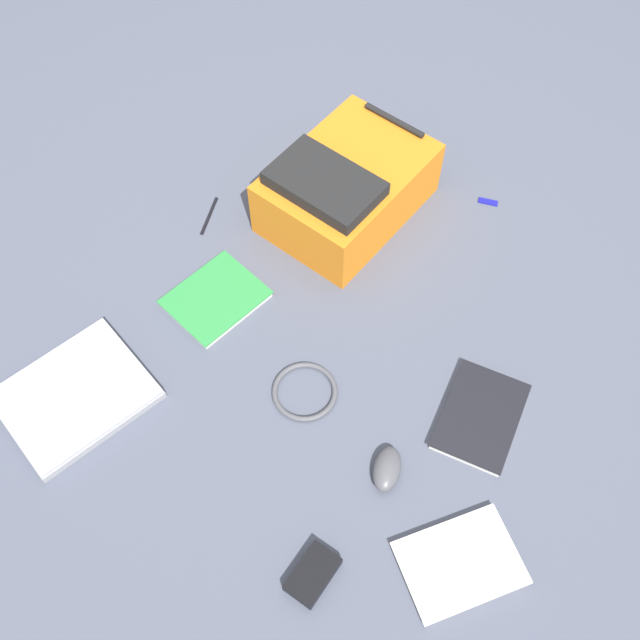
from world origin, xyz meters
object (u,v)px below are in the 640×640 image
cable_coil (305,391)px  usb_stick (488,201)px  book_comic (460,564)px  computer_mouse (387,469)px  backpack (346,188)px  pen_black (209,215)px  power_brick (313,574)px  book_manual (216,299)px  laptop (76,395)px  book_blue (480,417)px

cable_coil → usb_stick: size_ratio=2.92×
book_comic → computer_mouse: (-0.21, 0.11, 0.01)m
backpack → pen_black: (-0.32, -0.18, -0.09)m
computer_mouse → power_brick: size_ratio=0.92×
book_manual → cable_coil: 0.34m
laptop → power_brick: (0.67, -0.11, -0.00)m
computer_mouse → pen_black: size_ratio=0.80×
book_comic → usb_stick: size_ratio=5.56×
computer_mouse → pen_black: computer_mouse is taller
book_comic → pen_black: 1.09m
power_brick → book_manual: bearing=137.0°
cable_coil → power_brick: size_ratio=1.35×
power_brick → laptop: bearing=170.7°
backpack → cable_coil: size_ratio=3.15×
pen_black → cable_coil: bearing=-36.6°
laptop → book_manual: 0.40m
computer_mouse → pen_black: (-0.72, 0.44, -0.02)m
usb_stick → book_comic: bearing=-73.3°
book_blue → backpack: bearing=142.6°
book_manual → usb_stick: bearing=51.0°
book_manual → computer_mouse: computer_mouse is taller
book_blue → pen_black: bearing=164.9°
book_comic → book_manual: (-0.78, 0.33, -0.00)m
backpack → computer_mouse: backpack is taller
book_blue → computer_mouse: computer_mouse is taller
cable_coil → book_manual: bearing=158.2°
book_blue → book_comic: bearing=-76.7°
laptop → book_blue: 0.92m
laptop → cable_coil: size_ratio=2.58×
book_manual → cable_coil: bearing=-21.8°
laptop → book_blue: size_ratio=1.62×
book_comic → usb_stick: bearing=106.7°
backpack → book_manual: backpack is taller
computer_mouse → cable_coil: size_ratio=0.68×
usb_stick → power_brick: bearing=-88.6°
book_comic → power_brick: bearing=-148.8°
book_manual → computer_mouse: 0.60m
computer_mouse → book_blue: bearing=45.3°
laptop → usb_stick: laptop is taller
book_manual → usb_stick: 0.79m
laptop → book_comic: bearing=2.9°
laptop → book_comic: 0.92m
cable_coil → power_brick: bearing=-60.3°
pen_black → laptop: bearing=-88.8°
book_manual → book_blue: size_ratio=1.11×
laptop → usb_stick: (0.64, 0.99, -0.01)m
backpack → pen_black: size_ratio=3.69×
book_comic → computer_mouse: size_ratio=2.79×
backpack → cable_coil: backpack is taller
computer_mouse → cable_coil: (-0.25, 0.09, -0.01)m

